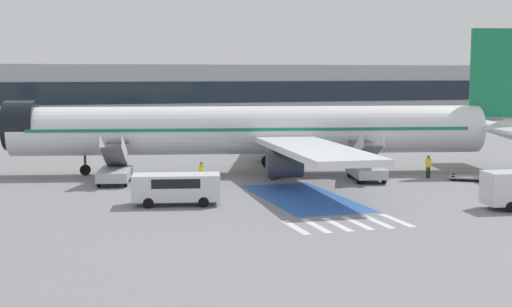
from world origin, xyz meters
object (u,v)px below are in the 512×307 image
(service_van_3, at_px, (176,186))
(terminal_building, at_px, (199,94))
(ground_crew_0, at_px, (428,165))
(ground_crew_2, at_px, (201,171))
(boarding_stairs_forward, at_px, (115,171))
(airliner, at_px, (259,130))
(ground_crew_1, at_px, (273,168))
(baggage_cart, at_px, (467,177))
(fuel_tanker, at_px, (234,127))
(boarding_stairs_aft, at_px, (366,168))

(service_van_3, height_order, terminal_building, terminal_building)
(ground_crew_0, bearing_deg, ground_crew_2, 31.25)
(boarding_stairs_forward, bearing_deg, airliner, 22.08)
(ground_crew_2, bearing_deg, ground_crew_1, 120.36)
(service_van_3, distance_m, terminal_building, 71.16)
(airliner, relative_size, terminal_building, 0.35)
(baggage_cart, xyz_separation_m, terminal_building, (-5.91, 65.65, 4.41))
(airliner, bearing_deg, boarding_stairs_forward, 112.08)
(ground_crew_0, bearing_deg, service_van_3, 54.45)
(baggage_cart, bearing_deg, ground_crew_0, 80.80)
(fuel_tanker, xyz_separation_m, ground_crew_0, (7.00, -31.05, -0.84))
(baggage_cart, bearing_deg, ground_crew_1, 106.19)
(fuel_tanker, xyz_separation_m, ground_crew_1, (-4.93, -28.72, -0.90))
(fuel_tanker, xyz_separation_m, baggage_cart, (9.18, -33.04, -1.60))
(ground_crew_1, relative_size, ground_crew_2, 1.04)
(ground_crew_2, bearing_deg, boarding_stairs_aft, 113.65)
(airliner, height_order, boarding_stairs_forward, airliner)
(boarding_stairs_aft, height_order, fuel_tanker, boarding_stairs_aft)
(fuel_tanker, height_order, service_van_3, fuel_tanker)
(airliner, bearing_deg, ground_crew_2, 136.43)
(fuel_tanker, relative_size, ground_crew_2, 5.67)
(service_van_3, distance_m, ground_crew_0, 21.45)
(boarding_stairs_aft, bearing_deg, airliner, 150.11)
(airliner, relative_size, ground_crew_0, 26.79)
(service_van_3, bearing_deg, ground_crew_0, 116.73)
(terminal_building, bearing_deg, fuel_tanker, -95.73)
(terminal_building, bearing_deg, boarding_stairs_aft, -91.23)
(fuel_tanker, bearing_deg, ground_crew_0, -170.41)
(airliner, bearing_deg, service_van_3, 155.03)
(service_van_3, relative_size, baggage_cart, 1.89)
(boarding_stairs_forward, relative_size, ground_crew_1, 3.30)
(ground_crew_1, bearing_deg, service_van_3, 76.48)
(airliner, xyz_separation_m, service_van_3, (-9.04, -11.82, -2.35))
(boarding_stairs_forward, height_order, boarding_stairs_aft, boarding_stairs_forward)
(service_van_3, bearing_deg, boarding_stairs_forward, -152.33)
(baggage_cart, bearing_deg, terminal_building, 38.36)
(ground_crew_0, distance_m, ground_crew_2, 17.57)
(baggage_cart, xyz_separation_m, ground_crew_2, (-19.54, 4.67, 0.66))
(service_van_3, relative_size, ground_crew_2, 3.53)
(boarding_stairs_aft, xyz_separation_m, fuel_tanker, (-1.92, 30.62, 0.91))
(baggage_cart, bearing_deg, boarding_stairs_aft, 104.82)
(airliner, distance_m, service_van_3, 15.06)
(fuel_tanker, height_order, baggage_cart, fuel_tanker)
(airliner, relative_size, ground_crew_1, 28.32)
(airliner, distance_m, boarding_stairs_forward, 12.18)
(boarding_stairs_aft, relative_size, baggage_cart, 1.84)
(boarding_stairs_forward, distance_m, boarding_stairs_aft, 18.82)
(boarding_stairs_aft, relative_size, ground_crew_0, 3.12)
(ground_crew_1, height_order, ground_crew_2, ground_crew_1)
(boarding_stairs_forward, height_order, terminal_building, terminal_building)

